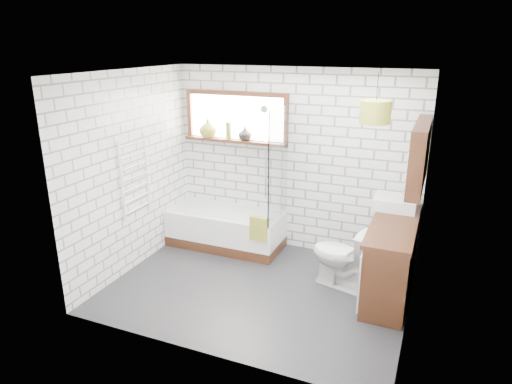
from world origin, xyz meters
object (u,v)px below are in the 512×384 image
at_px(toilet, 343,256).
at_px(pendant, 375,112).
at_px(bathtub, 226,228).
at_px(vanity, 392,258).
at_px(basin, 395,203).

distance_m(toilet, pendant, 1.72).
bearing_deg(toilet, bathtub, -91.15).
height_order(bathtub, pendant, pendant).
height_order(bathtub, vanity, vanity).
bearing_deg(bathtub, vanity, -10.16).
bearing_deg(bathtub, toilet, -15.73).
bearing_deg(pendant, toilet, -173.57).
relative_size(vanity, pendant, 4.68).
distance_m(vanity, toilet, 0.56).
bearing_deg(bathtub, basin, 1.29).
distance_m(vanity, basin, 0.70).
distance_m(bathtub, toilet, 1.87).
height_order(bathtub, basin, basin).
relative_size(vanity, basin, 3.11).
relative_size(bathtub, vanity, 1.05).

